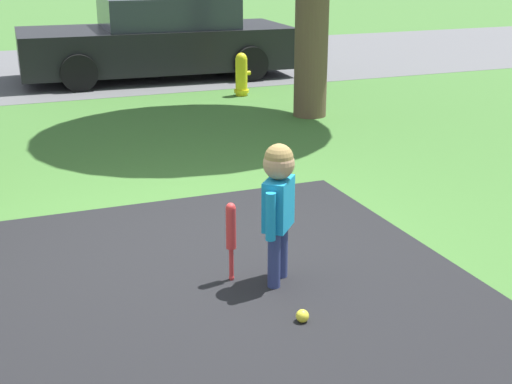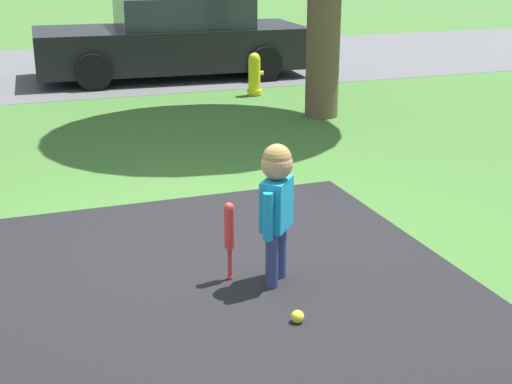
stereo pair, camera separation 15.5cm
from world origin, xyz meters
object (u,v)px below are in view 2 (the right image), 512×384
at_px(baseball_bat, 229,231).
at_px(sports_ball, 297,317).
at_px(child, 277,195).
at_px(fire_hydrant, 254,75).
at_px(parked_car, 173,39).

distance_m(baseball_bat, sports_ball, 0.80).
xyz_separation_m(child, baseball_bat, (-0.28, 0.14, -0.27)).
height_order(sports_ball, fire_hydrant, fire_hydrant).
bearing_deg(baseball_bat, fire_hydrant, 68.86).
bearing_deg(fire_hydrant, parked_car, 109.21).
relative_size(child, sports_ball, 11.96).
distance_m(sports_ball, parked_car, 8.94).
bearing_deg(fire_hydrant, sports_ball, -107.51).
distance_m(child, parked_car, 8.35).
xyz_separation_m(sports_ball, fire_hydrant, (2.11, 6.69, 0.28)).
relative_size(sports_ball, parked_car, 0.02).
height_order(child, parked_car, parked_car).
bearing_deg(parked_car, sports_ball, 83.92).
bearing_deg(sports_ball, fire_hydrant, 72.49).
height_order(child, sports_ball, child).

